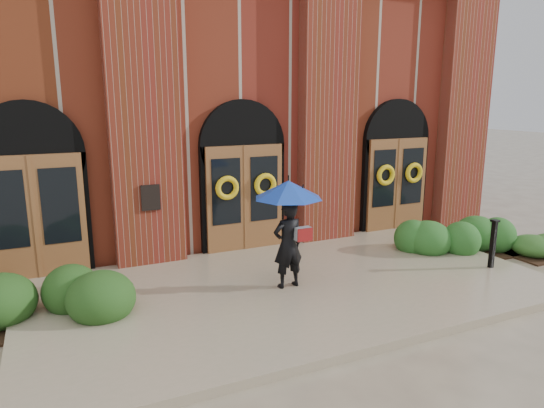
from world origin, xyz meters
TOP-DOWN VIEW (x-y plane):
  - ground at (0.00, 0.00)m, footprint 90.00×90.00m
  - landing at (0.00, 0.15)m, footprint 10.00×5.30m
  - church_building at (0.00, 8.78)m, footprint 16.20×12.53m
  - man_with_umbrella at (-0.15, 0.11)m, footprint 1.37×1.37m
  - metal_post at (4.30, -0.77)m, footprint 0.15×0.15m
  - hedge_wall_right at (5.23, 0.50)m, footprint 3.22×1.29m
  - hedge_front_right at (6.40, -0.22)m, footprint 1.35×1.16m

SIDE VIEW (x-z plane):
  - ground at x=0.00m, z-range 0.00..0.00m
  - landing at x=0.00m, z-range 0.00..0.15m
  - hedge_front_right at x=6.40m, z-range 0.00..0.48m
  - hedge_wall_right at x=5.23m, z-range 0.00..0.83m
  - metal_post at x=4.30m, z-range 0.18..1.23m
  - man_with_umbrella at x=-0.15m, z-range 0.57..2.65m
  - church_building at x=0.00m, z-range 0.00..7.00m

